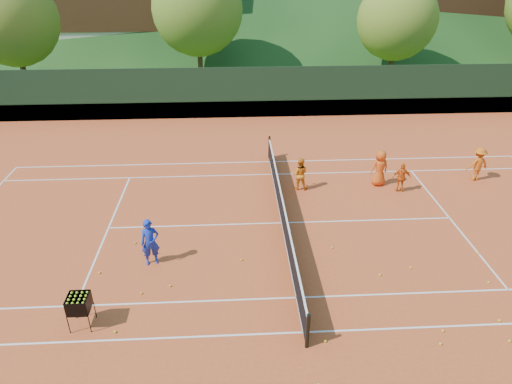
{
  "coord_description": "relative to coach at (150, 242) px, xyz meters",
  "views": [
    {
      "loc": [
        -1.77,
        -14.34,
        9.14
      ],
      "look_at": [
        -0.98,
        0.0,
        1.36
      ],
      "focal_mm": 32.0,
      "sensor_mm": 36.0,
      "label": 1
    }
  ],
  "objects": [
    {
      "name": "ground",
      "position": [
        4.48,
        2.18,
        -0.83
      ],
      "size": [
        400.0,
        400.0,
        0.0
      ],
      "primitive_type": "plane",
      "color": "#2F5019",
      "rests_on": "ground"
    },
    {
      "name": "clay_court",
      "position": [
        4.48,
        2.18,
        -0.82
      ],
      "size": [
        40.0,
        24.0,
        0.02
      ],
      "primitive_type": "cube",
      "color": "#BB461E",
      "rests_on": "ground"
    },
    {
      "name": "coach",
      "position": [
        0.0,
        0.0,
        0.0
      ],
      "size": [
        0.67,
        0.53,
        1.61
      ],
      "primitive_type": "imported",
      "rotation": [
        0.0,
        0.0,
        0.27
      ],
      "color": "#1A30AB",
      "rests_on": "clay_court"
    },
    {
      "name": "student_a",
      "position": [
        5.49,
        4.87,
        -0.11
      ],
      "size": [
        0.76,
        0.64,
        1.4
      ],
      "primitive_type": "imported",
      "rotation": [
        0.0,
        0.0,
        2.97
      ],
      "color": "orange",
      "rests_on": "clay_court"
    },
    {
      "name": "student_b",
      "position": [
        9.67,
        4.39,
        -0.16
      ],
      "size": [
        0.79,
        0.4,
        1.29
      ],
      "primitive_type": "imported",
      "rotation": [
        0.0,
        0.0,
        3.03
      ],
      "color": "orange",
      "rests_on": "clay_court"
    },
    {
      "name": "student_c",
      "position": [
        8.94,
        5.05,
        -0.02
      ],
      "size": [
        0.86,
        0.66,
        1.58
      ],
      "primitive_type": "imported",
      "rotation": [
        0.0,
        0.0,
        3.36
      ],
      "color": "#E45114",
      "rests_on": "clay_court"
    },
    {
      "name": "student_d",
      "position": [
        13.32,
        5.27,
        -0.04
      ],
      "size": [
        1.06,
        0.72,
        1.53
      ],
      "primitive_type": "imported",
      "rotation": [
        0.0,
        0.0,
        3.3
      ],
      "color": "#D75E13",
      "rests_on": "clay_court"
    },
    {
      "name": "tennis_ball_2",
      "position": [
        9.8,
        -3.93,
        -0.77
      ],
      "size": [
        0.07,
        0.07,
        0.07
      ],
      "primitive_type": "sphere",
      "color": "#D4E526",
      "rests_on": "clay_court"
    },
    {
      "name": "tennis_ball_3",
      "position": [
        0.69,
        -1.23,
        -0.77
      ],
      "size": [
        0.07,
        0.07,
        0.07
      ],
      "primitive_type": "sphere",
      "color": "#D4E526",
      "rests_on": "clay_court"
    },
    {
      "name": "tennis_ball_4",
      "position": [
        -0.57,
        -3.04,
        -0.77
      ],
      "size": [
        0.07,
        0.07,
        0.07
      ],
      "primitive_type": "sphere",
      "color": "#D4E526",
      "rests_on": "clay_court"
    },
    {
      "name": "tennis_ball_5",
      "position": [
        10.43,
        -1.62,
        -0.77
      ],
      "size": [
        0.07,
        0.07,
        0.07
      ],
      "primitive_type": "sphere",
      "color": "#D4E526",
      "rests_on": "clay_court"
    },
    {
      "name": "tennis_ball_6",
      "position": [
        10.85,
        -0.11,
        -0.77
      ],
      "size": [
        0.07,
        0.07,
        0.07
      ],
      "primitive_type": "sphere",
      "color": "#D4E526",
      "rests_on": "clay_court"
    },
    {
      "name": "tennis_ball_8",
      "position": [
        4.99,
        -3.68,
        -0.77
      ],
      "size": [
        0.07,
        0.07,
        0.07
      ],
      "primitive_type": "sphere",
      "color": "#D4E526",
      "rests_on": "clay_court"
    },
    {
      "name": "tennis_ball_11",
      "position": [
        -1.6,
        -0.47,
        -0.77
      ],
      "size": [
        0.07,
        0.07,
        0.07
      ],
      "primitive_type": "sphere",
      "color": "#D4E526",
      "rests_on": "clay_court"
    },
    {
      "name": "tennis_ball_13",
      "position": [
        7.21,
        -1.07,
        -0.77
      ],
      "size": [
        0.07,
        0.07,
        0.07
      ],
      "primitive_type": "sphere",
      "color": "#D4E526",
      "rests_on": "clay_court"
    },
    {
      "name": "tennis_ball_16",
      "position": [
        -0.12,
        -1.52,
        -0.77
      ],
      "size": [
        0.07,
        0.07,
        0.07
      ],
      "primitive_type": "sphere",
      "color": "#D4E526",
      "rests_on": "clay_court"
    },
    {
      "name": "tennis_ball_17",
      "position": [
        6.01,
        0.46,
        -0.77
      ],
      "size": [
        0.07,
        0.07,
        0.07
      ],
      "primitive_type": "sphere",
      "color": "#D4E526",
      "rests_on": "clay_court"
    },
    {
      "name": "tennis_ball_21",
      "position": [
        -0.77,
        1.12,
        -0.77
      ],
      "size": [
        0.07,
        0.07,
        0.07
      ],
      "primitive_type": "sphere",
      "color": "#D4E526",
      "rests_on": "clay_court"
    },
    {
      "name": "tennis_ball_22",
      "position": [
        8.31,
        -0.76,
        -0.77
      ],
      "size": [
        0.07,
        0.07,
        0.07
      ],
      "primitive_type": "sphere",
      "color": "#D4E526",
      "rests_on": "clay_court"
    },
    {
      "name": "tennis_ball_24",
      "position": [
        2.9,
        -0.04,
        -0.77
      ],
      "size": [
        0.07,
        0.07,
        0.07
      ],
      "primitive_type": "sphere",
      "color": "#D4E526",
      "rests_on": "clay_court"
    },
    {
      "name": "tennis_ball_25",
      "position": [
        7.96,
        -3.93,
        -0.77
      ],
      "size": [
        0.07,
        0.07,
        0.07
      ],
      "primitive_type": "sphere",
      "color": "#D4E526",
      "rests_on": "clay_court"
    },
    {
      "name": "tennis_ball_26",
      "position": [
        8.21,
        -3.49,
        -0.77
      ],
      "size": [
        0.07,
        0.07,
        0.07
      ],
      "primitive_type": "sphere",
      "color": "#D4E526",
      "rests_on": "clay_court"
    },
    {
      "name": "tennis_ball_28",
      "position": [
        9.92,
        -3.2,
        -0.77
      ],
      "size": [
        0.07,
        0.07,
        0.07
      ],
      "primitive_type": "sphere",
      "color": "#D4E526",
      "rests_on": "clay_court"
    },
    {
      "name": "court_lines",
      "position": [
        4.48,
        2.18,
        -0.8
      ],
      "size": [
        23.83,
        11.03,
        0.0
      ],
      "color": "silver",
      "rests_on": "clay_court"
    },
    {
      "name": "tennis_net",
      "position": [
        4.48,
        2.18,
        -0.31
      ],
      "size": [
        0.1,
        12.07,
        1.1
      ],
      "color": "black",
      "rests_on": "clay_court"
    },
    {
      "name": "perimeter_fence",
      "position": [
        4.48,
        2.18,
        0.44
      ],
      "size": [
        40.4,
        24.24,
        3.0
      ],
      "color": "black",
      "rests_on": "clay_court"
    },
    {
      "name": "ball_hopper",
      "position": [
        -1.48,
        -2.7,
        -0.06
      ],
      "size": [
        0.57,
        0.57,
        1.0
      ],
      "color": "black",
      "rests_on": "clay_court"
    },
    {
      "name": "tree_a",
      "position": [
        -11.52,
        20.18,
        4.04
      ],
      "size": [
        6.0,
        6.0,
        7.88
      ],
      "color": "#402919",
      "rests_on": "ground"
    },
    {
      "name": "tree_b",
      "position": [
        0.48,
        22.18,
        4.37
      ],
      "size": [
        6.4,
        6.4,
        8.4
      ],
      "color": "#402A19",
      "rests_on": "ground"
    },
    {
      "name": "tree_c",
      "position": [
        14.48,
        21.18,
        3.72
      ],
      "size": [
        5.6,
        5.6,
        7.35
      ],
      "color": "#3D2518",
      "rests_on": "ground"
    }
  ]
}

